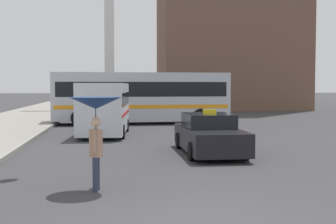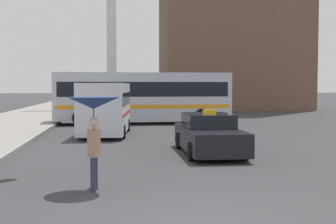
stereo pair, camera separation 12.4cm
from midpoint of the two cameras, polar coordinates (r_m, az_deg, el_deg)
The scene contains 6 objects.
ground_plane at distance 8.14m, azimuth 3.26°, elevation -13.53°, with size 300.00×300.00×0.00m, color #38383A.
taxi at distance 16.23m, azimuth 4.82°, elevation -2.82°, with size 1.91×4.69×1.54m.
ambulance_van at distance 22.56m, azimuth -7.88°, elevation 0.69°, with size 2.49×5.90×2.47m.
city_bus at distance 29.08m, azimuth -3.43°, elevation 2.03°, with size 10.88×3.05×3.15m.
pedestrian_with_umbrella at distance 10.47m, azimuth -9.15°, elevation -0.13°, with size 1.17×1.17×2.09m.
traffic_light at distance 13.62m, azimuth -20.06°, elevation 11.44°, with size 2.85×0.38×6.37m.
Camera 1 is at (-1.43, -7.67, 2.34)m, focal length 50.00 mm.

